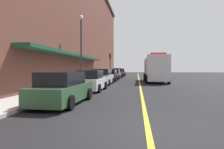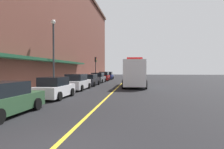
# 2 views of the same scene
# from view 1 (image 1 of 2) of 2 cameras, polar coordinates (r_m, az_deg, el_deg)

# --- Properties ---
(ground_plane) EXTENTS (112.00, 112.00, 0.00)m
(ground_plane) POSITION_cam_1_polar(r_m,az_deg,el_deg) (31.03, 7.57, -1.45)
(ground_plane) COLOR black
(sidewalk_left) EXTENTS (2.40, 70.00, 0.15)m
(sidewalk_left) POSITION_cam_1_polar(r_m,az_deg,el_deg) (31.58, -3.75, -1.24)
(sidewalk_left) COLOR #ADA8A0
(sidewalk_left) RESTS_ON ground
(lane_center_stripe) EXTENTS (0.16, 70.00, 0.01)m
(lane_center_stripe) POSITION_cam_1_polar(r_m,az_deg,el_deg) (31.03, 7.57, -1.44)
(lane_center_stripe) COLOR gold
(lane_center_stripe) RESTS_ON ground
(brick_building_left) EXTENTS (14.71, 64.00, 17.82)m
(brick_building_left) POSITION_cam_1_polar(r_m,az_deg,el_deg) (33.78, -17.94, 13.96)
(brick_building_left) COLOR brown
(brick_building_left) RESTS_ON ground
(parked_car_0) EXTENTS (2.12, 4.73, 1.58)m
(parked_car_0) POSITION_cam_1_polar(r_m,az_deg,el_deg) (10.32, -13.58, -3.90)
(parked_car_0) COLOR #2D5133
(parked_car_0) RESTS_ON ground
(parked_car_1) EXTENTS (2.04, 4.19, 1.60)m
(parked_car_1) POSITION_cam_1_polar(r_m,az_deg,el_deg) (15.89, -5.88, -1.85)
(parked_car_1) COLOR silver
(parked_car_1) RESTS_ON ground
(parked_car_2) EXTENTS (2.12, 4.76, 1.68)m
(parked_car_2) POSITION_cam_1_polar(r_m,az_deg,el_deg) (22.01, -2.67, -0.72)
(parked_car_2) COLOR silver
(parked_car_2) RESTS_ON ground
(parked_car_3) EXTENTS (1.97, 4.70, 1.53)m
(parked_car_3) POSITION_cam_1_polar(r_m,az_deg,el_deg) (27.40, -0.49, -0.34)
(parked_car_3) COLOR black
(parked_car_3) RESTS_ON ground
(parked_car_4) EXTENTS (2.16, 4.58, 1.63)m
(parked_car_4) POSITION_cam_1_polar(r_m,az_deg,el_deg) (33.74, 0.67, 0.13)
(parked_car_4) COLOR #595B60
(parked_car_4) RESTS_ON ground
(parked_car_5) EXTENTS (2.17, 4.62, 1.73)m
(parked_car_5) POSITION_cam_1_polar(r_m,az_deg,el_deg) (39.39, 1.71, 0.44)
(parked_car_5) COLOR maroon
(parked_car_5) RESTS_ON ground
(parked_car_6) EXTENTS (2.17, 4.28, 1.65)m
(parked_car_6) POSITION_cam_1_polar(r_m,az_deg,el_deg) (44.76, 2.41, 0.56)
(parked_car_6) COLOR navy
(parked_car_6) RESTS_ON ground
(box_truck) EXTENTS (2.79, 9.14, 3.49)m
(box_truck) POSITION_cam_1_polar(r_m,az_deg,el_deg) (26.71, 12.05, 1.57)
(box_truck) COLOR silver
(box_truck) RESTS_ON ground
(parking_meter_0) EXTENTS (0.14, 0.18, 1.33)m
(parking_meter_0) POSITION_cam_1_polar(r_m,az_deg,el_deg) (29.32, -2.89, 0.45)
(parking_meter_0) COLOR #4C4C51
(parking_meter_0) RESTS_ON sidewalk_left
(parking_meter_1) EXTENTS (0.14, 0.18, 1.33)m
(parking_meter_1) POSITION_cam_1_polar(r_m,az_deg,el_deg) (27.39, -3.59, 0.35)
(parking_meter_1) COLOR #4C4C51
(parking_meter_1) RESTS_ON sidewalk_left
(street_lamp_left) EXTENTS (0.44, 0.44, 6.94)m
(street_lamp_left) POSITION_cam_1_polar(r_m,az_deg,el_deg) (21.12, -8.63, 8.97)
(street_lamp_left) COLOR #33383D
(street_lamp_left) RESTS_ON sidewalk_left
(traffic_light_near) EXTENTS (0.38, 0.36, 4.30)m
(traffic_light_near) POSITION_cam_1_polar(r_m,az_deg,el_deg) (38.04, -0.53, 3.92)
(traffic_light_near) COLOR #232326
(traffic_light_near) RESTS_ON sidewalk_left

